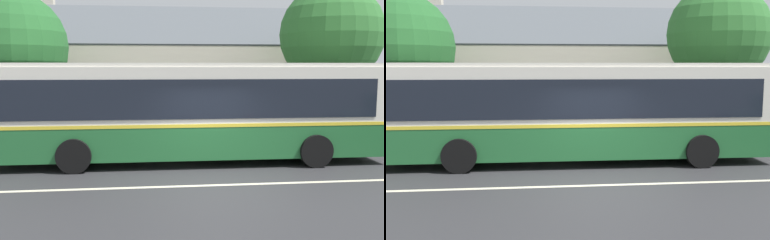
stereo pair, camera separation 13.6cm
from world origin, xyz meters
TOP-DOWN VIEW (x-y plane):
  - ground_plane at (0.00, 0.00)m, footprint 300.00×300.00m
  - sidewalk_far at (0.00, 6.00)m, footprint 60.00×3.00m
  - lane_divider_stripe at (0.00, 0.00)m, footprint 60.00×0.16m
  - community_building at (-1.33, 14.27)m, footprint 21.97×10.06m
  - transit_bus at (-0.43, 2.90)m, footprint 12.32×2.85m
  - bench_down_street at (-3.88, 5.37)m, footprint 1.54×0.51m
  - street_tree_primary at (6.10, 6.80)m, footprint 4.23×4.23m
  - street_tree_secondary at (-6.82, 6.62)m, footprint 4.15×4.15m

SIDE VIEW (x-z plane):
  - ground_plane at x=0.00m, z-range 0.00..0.00m
  - lane_divider_stripe at x=0.00m, z-range 0.00..0.01m
  - sidewalk_far at x=0.00m, z-range 0.00..0.15m
  - bench_down_street at x=-3.88m, z-range 0.09..1.03m
  - transit_bus at x=-0.43m, z-range 0.12..3.26m
  - community_building at x=-1.33m, z-range -1.58..5.83m
  - street_tree_secondary at x=-6.82m, z-range 0.73..6.57m
  - street_tree_primary at x=6.10m, z-range 0.98..7.44m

